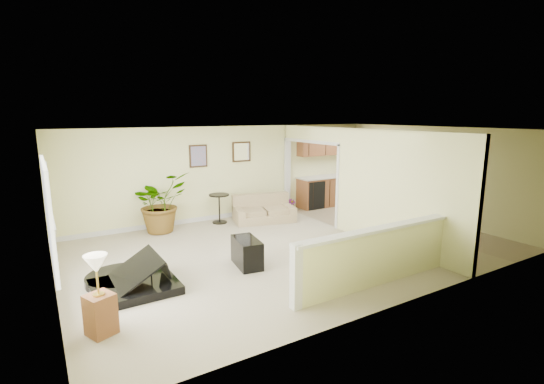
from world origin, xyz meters
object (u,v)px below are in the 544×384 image
piano (129,259)px  loveseat (263,208)px  accent_table (219,205)px  palm_plant (160,203)px  piano_bench (247,252)px  lamp_stand (99,301)px  small_plant (291,209)px

piano → loveseat: bearing=32.0°
loveseat → accent_table: bearing=175.4°
piano → palm_plant: 3.24m
piano_bench → loveseat: loveseat is taller
piano_bench → lamp_stand: 2.94m
piano → piano_bench: piano is taller
piano_bench → lamp_stand: lamp_stand is taller
palm_plant → small_plant: size_ratio=3.44×
accent_table → palm_plant: bearing=178.8°
small_plant → lamp_stand: bearing=-145.6°
piano → loveseat: 4.70m
piano → piano_bench: size_ratio=2.06×
piano → small_plant: 5.51m
lamp_stand → small_plant: bearing=34.4°
palm_plant → lamp_stand: (-1.95, -4.17, -0.25)m
piano_bench → piano: bearing=177.0°
palm_plant → lamp_stand: size_ratio=1.51×
palm_plant → small_plant: (3.54, -0.40, -0.51)m
palm_plant → piano: bearing=-114.4°
lamp_stand → piano: bearing=63.0°
piano_bench → small_plant: bearing=43.6°
piano → small_plant: size_ratio=3.39×
loveseat → palm_plant: bearing=-174.5°
accent_table → piano: bearing=-134.5°
piano → loveseat: size_ratio=0.91×
palm_plant → lamp_stand: bearing=-115.1°
piano_bench → accent_table: size_ratio=1.02×
loveseat → small_plant: loveseat is taller
accent_table → palm_plant: size_ratio=0.47×
piano → accent_table: bearing=44.9°
piano → accent_table: (2.86, 2.91, -0.02)m
loveseat → lamp_stand: size_ratio=1.65×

